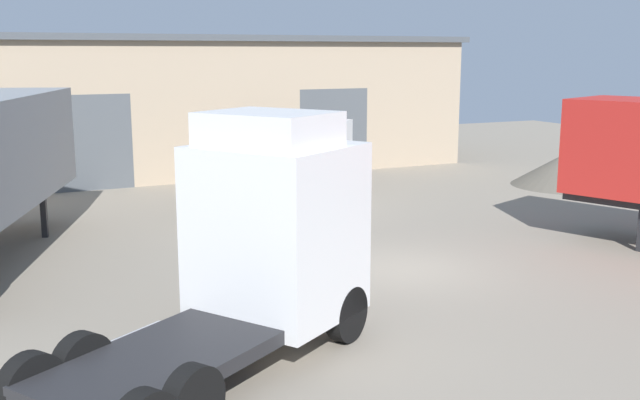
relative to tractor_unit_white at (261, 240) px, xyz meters
name	(u,v)px	position (x,y,z in m)	size (l,w,h in m)	color
ground_plane	(401,270)	(4.72, 3.06, -1.96)	(60.00, 60.00, 0.00)	gray
warehouse_building	(193,103)	(4.72, 20.88, 0.96)	(23.71, 8.15, 5.82)	tan
tractor_unit_white	(261,240)	(0.00, 0.00, 0.00)	(6.50, 5.38, 4.15)	silver
delivery_van_white	(298,163)	(5.48, 10.94, -0.46)	(5.59, 5.50, 2.76)	silver
gravel_pile	(566,169)	(16.61, 10.27, -1.31)	(4.22, 4.22, 1.30)	#565147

